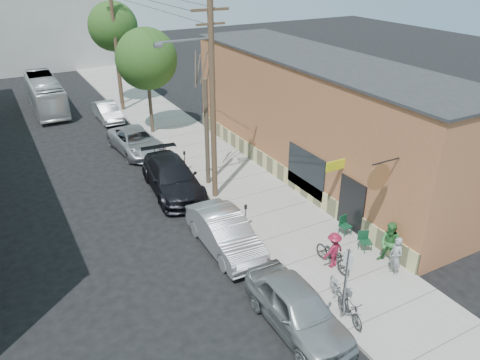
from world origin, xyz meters
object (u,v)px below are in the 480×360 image
utility_pole_near (211,98)px  car_3 (136,141)px  parked_bike_a (350,309)px  car_0 (297,308)px  patron_green (390,244)px  patio_chair_a (345,226)px  bus (45,94)px  sign_post (346,278)px  tree_leafy_far (113,27)px  tree_bare (207,133)px  parking_meter_near (246,213)px  parking_meter_far (185,158)px  car_1 (225,233)px  tree_leafy_mid (146,59)px  patron_grey (396,256)px  parked_bike_b (338,290)px  patio_chair_b (366,242)px  car_2 (172,177)px  cyclist (333,250)px  car_4 (107,112)px

utility_pole_near → car_3: utility_pole_near is taller
parked_bike_a → car_0: (-1.68, 0.76, 0.19)m
patron_green → car_3: 17.54m
patio_chair_a → bus: 27.91m
sign_post → tree_leafy_far: size_ratio=0.35×
tree_bare → parked_bike_a: bearing=-91.6°
parking_meter_near → parking_meter_far: (0.00, 7.12, 0.00)m
car_1 → car_3: (0.00, 12.40, -0.08)m
patio_chair_a → car_1: car_1 is taller
tree_leafy_mid → bus: 11.79m
patio_chair_a → car_3: car_3 is taller
parking_meter_near → patron_grey: (3.47, -5.73, -0.00)m
parked_bike_b → car_1: car_1 is taller
patio_chair_a → patio_chair_b: (-0.08, -1.39, 0.00)m
patron_green → bus: 30.35m
patio_chair_b → parked_bike_b: bearing=-123.6°
patron_grey → parked_bike_b: size_ratio=0.91×
tree_leafy_far → bus: (-5.60, 1.86, -5.04)m
patio_chair_b → bus: (-8.65, 27.89, 0.70)m
patio_chair_b → car_2: size_ratio=0.15×
parking_meter_far → patio_chair_a: bearing=-69.2°
cyclist → car_4: (-3.13, 22.91, -0.25)m
car_0 → car_1: car_0 is taller
patio_chair_b → parked_bike_b: (-3.11, -1.96, 0.04)m
parking_meter_far → cyclist: (1.68, -11.29, -0.06)m
parking_meter_near → car_2: bearing=105.2°
utility_pole_near → bus: bearing=104.3°
car_4 → tree_leafy_far: bearing=57.9°
cyclist → car_0: cyclist is taller
car_3 → car_1: bearing=-94.2°
patron_grey → car_0: (-4.92, -0.39, -0.17)m
patron_grey → car_2: 12.12m
patron_green → cyclist: (-2.11, 0.95, -0.17)m
sign_post → patron_green: 4.07m
parking_meter_near → patron_green: patron_green is taller
patron_grey → parked_bike_b: (-2.97, -0.19, -0.35)m
tree_leafy_mid → parked_bike_b: (-0.05, -20.25, -4.60)m
car_3 → utility_pole_near: bearing=-83.0°
parking_meter_far → patron_green: 12.81m
patron_green → car_1: 6.81m
cyclist → parked_bike_a: cyclist is taller
cyclist → car_2: (-3.13, 9.51, -0.08)m
tree_leafy_mid → cyclist: tree_leafy_mid is taller
parking_meter_near → car_2: 5.54m
parked_bike_b → car_2: bearing=123.6°
parking_meter_near → tree_leafy_far: 22.71m
patron_grey → car_2: (-4.92, 11.08, -0.13)m
tree_leafy_far → car_2: 17.71m
car_2 → tree_leafy_mid: bearing=82.9°
utility_pole_near → tree_leafy_far: bearing=88.7°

